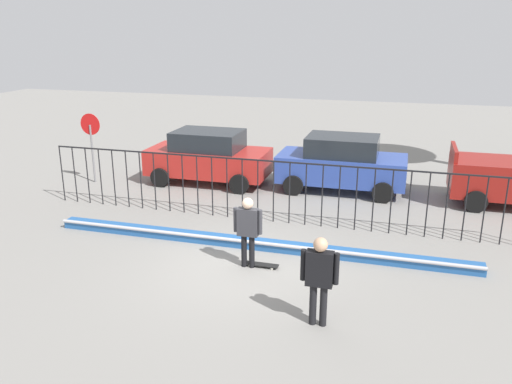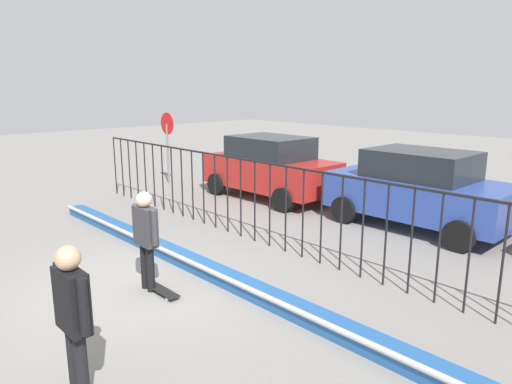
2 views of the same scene
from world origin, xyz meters
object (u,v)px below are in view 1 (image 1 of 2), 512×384
object	(u,v)px
skateboarder	(248,226)
parked_car_blue	(342,163)
stop_sign	(91,138)
skateboard	(262,265)
parked_car_red	(208,156)
camera_operator	(319,273)

from	to	relation	value
skateboarder	parked_car_blue	bearing A→B (deg)	94.59
parked_car_blue	stop_sign	size ratio (longest dim) A/B	1.72
skateboard	parked_car_blue	bearing A→B (deg)	89.01
skateboarder	parked_car_blue	world-z (taller)	parked_car_blue
skateboard	stop_sign	xyz separation A→B (m)	(-7.71, 5.13, 1.56)
skateboarder	skateboard	bearing A→B (deg)	28.27
parked_car_red	stop_sign	world-z (taller)	stop_sign
skateboard	stop_sign	bearing A→B (deg)	154.11
skateboarder	camera_operator	xyz separation A→B (m)	(2.00, -2.03, 0.04)
skateboard	skateboarder	bearing A→B (deg)	-159.85
camera_operator	parked_car_red	xyz separation A→B (m)	(-5.38, 8.30, -0.09)
skateboarder	camera_operator	bearing A→B (deg)	-29.65
parked_car_blue	stop_sign	distance (m)	8.86
skateboarder	parked_car_red	bearing A→B (deg)	134.17
skateboard	parked_car_red	bearing A→B (deg)	128.52
skateboarder	parked_car_red	world-z (taller)	parked_car_red
skateboarder	camera_operator	world-z (taller)	camera_operator
parked_car_blue	skateboard	bearing A→B (deg)	-101.35
skateboard	parked_car_blue	xyz separation A→B (m)	(1.01, 6.57, 0.91)
skateboard	parked_car_red	xyz separation A→B (m)	(-3.70, 6.20, 0.91)
camera_operator	stop_sign	size ratio (longest dim) A/B	0.71
camera_operator	stop_sign	xyz separation A→B (m)	(-9.39, 7.23, 0.55)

